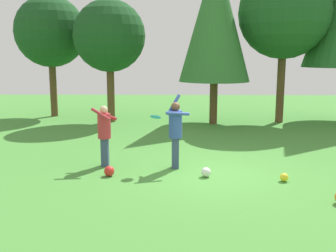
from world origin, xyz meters
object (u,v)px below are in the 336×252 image
object	(u,v)px
ball_red	(109,171)
tree_right	(284,13)
ball_white	(206,172)
ball_yellow	(284,177)
frisbee	(156,117)
tree_left	(109,36)
tree_far_left	(50,32)
tree_center	(215,18)
person_thrower	(175,129)
person_catcher	(104,131)

from	to	relation	value
ball_red	tree_right	bearing A→B (deg)	52.21
ball_white	ball_yellow	world-z (taller)	ball_white
frisbee	ball_white	xyz separation A→B (m)	(1.25, -0.62, -1.25)
tree_left	tree_far_left	world-z (taller)	tree_far_left
ball_white	ball_red	distance (m)	2.35
ball_white	tree_left	bearing A→B (deg)	114.08
tree_far_left	frisbee	bearing A→B (deg)	-59.18
ball_yellow	ball_white	bearing A→B (deg)	169.83
tree_center	tree_left	world-z (taller)	tree_center
frisbee	tree_right	bearing A→B (deg)	55.46
person_thrower	frisbee	distance (m)	0.62
ball_white	tree_far_left	size ratio (longest dim) A/B	0.04
ball_yellow	ball_red	bearing A→B (deg)	175.18
person_thrower	tree_center	xyz separation A→B (m)	(1.65, 6.86, 3.42)
frisbee	tree_left	distance (m)	8.10
person_thrower	ball_yellow	size ratio (longest dim) A/B	9.49
person_catcher	frisbee	xyz separation A→B (m)	(1.36, -0.30, 0.41)
tree_left	tree_right	bearing A→B (deg)	0.19
tree_left	tree_far_left	bearing A→B (deg)	151.88
ball_red	tree_right	world-z (taller)	tree_right
ball_yellow	tree_far_left	world-z (taller)	tree_far_left
person_catcher	ball_yellow	distance (m)	4.66
frisbee	ball_red	xyz separation A→B (m)	(-1.11, -0.59, -1.24)
tree_right	tree_left	size ratio (longest dim) A/B	1.25
tree_far_left	tree_right	bearing A→B (deg)	-8.69
ball_white	ball_red	xyz separation A→B (m)	(-2.35, 0.03, 0.01)
ball_white	tree_left	world-z (taller)	tree_left
person_thrower	tree_right	world-z (taller)	tree_right
person_catcher	ball_white	world-z (taller)	person_catcher
tree_right	tree_left	bearing A→B (deg)	-179.81
person_catcher	tree_center	distance (m)	8.33
tree_right	ball_yellow	bearing A→B (deg)	-103.86
ball_red	tree_far_left	distance (m)	11.21
person_thrower	tree_center	size ratio (longest dim) A/B	0.27
ball_white	tree_right	world-z (taller)	tree_right
tree_center	tree_right	bearing A→B (deg)	8.07
person_thrower	ball_yellow	bearing A→B (deg)	141.70
tree_center	tree_right	distance (m)	2.99
person_catcher	ball_white	size ratio (longest dim) A/B	6.85
person_catcher	frisbee	world-z (taller)	person_catcher
frisbee	tree_far_left	size ratio (longest dim) A/B	0.06
person_catcher	tree_right	bearing A→B (deg)	60.13
tree_right	tree_left	world-z (taller)	tree_right
ball_white	tree_far_left	bearing A→B (deg)	124.51
tree_center	ball_yellow	bearing A→B (deg)	-83.60
person_catcher	frisbee	bearing A→B (deg)	0.00
tree_left	person_catcher	bearing A→B (deg)	-82.21
tree_center	tree_right	xyz separation A→B (m)	(2.95, 0.42, 0.22)
tree_right	tree_far_left	size ratio (longest dim) A/B	1.17
person_thrower	tree_left	size ratio (longest dim) A/B	0.36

